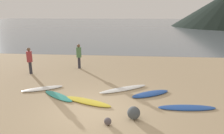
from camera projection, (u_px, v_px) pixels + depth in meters
The scene contains 12 objects.
ground_plane at pixel (115, 58), 17.83m from camera, with size 120.00×120.00×0.20m, color tan.
ocean_water at pixel (127, 24), 66.52m from camera, with size 140.00×100.00×0.01m, color slate.
surfboard_0 at pixel (43, 89), 10.46m from camera, with size 2.04×0.52×0.09m, color white.
surfboard_1 at pixel (58, 96), 9.55m from camera, with size 2.00×0.47×0.09m, color teal.
surfboard_2 at pixel (87, 101), 8.95m from camera, with size 2.35×0.52×0.10m, color yellow.
surfboard_3 at pixel (124, 89), 10.40m from camera, with size 2.67×0.50×0.09m, color white.
surfboard_4 at pixel (150, 94), 9.79m from camera, with size 2.02×0.59×0.10m, color #1E479E.
surfboard_5 at pixel (187, 108), 8.40m from camera, with size 2.37×0.54×0.06m, color #1E479E.
person_0 at pixel (79, 54), 14.11m from camera, with size 0.35×0.35×1.71m.
person_1 at pixel (30, 59), 12.87m from camera, with size 0.34×0.34×1.69m.
beach_rock_near at pixel (108, 121), 7.16m from camera, with size 0.26×0.26×0.26m, color #544C51.
beach_rock_far at pixel (134, 113), 7.53m from camera, with size 0.48×0.48×0.48m, color #454C51.
Camera 1 is at (1.34, -7.35, 3.86)m, focal length 32.66 mm.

